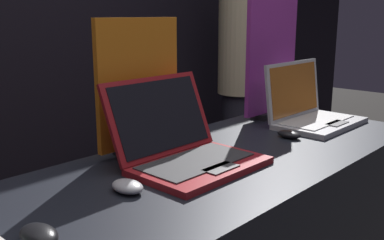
{
  "coord_description": "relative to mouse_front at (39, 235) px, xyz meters",
  "views": [
    {
      "loc": [
        -0.93,
        -0.53,
        1.35
      ],
      "look_at": [
        -0.0,
        0.33,
        1.05
      ],
      "focal_mm": 42.0,
      "sensor_mm": 36.0,
      "label": 1
    }
  ],
  "objects": [
    {
      "name": "promo_stand_middle",
      "position": [
        0.55,
        0.33,
        0.19
      ],
      "size": [
        0.33,
        0.07,
        0.44
      ],
      "color": "black",
      "rests_on": "display_counter"
    },
    {
      "name": "mouse_back",
      "position": [
        1.03,
        0.05,
        -0.0
      ],
      "size": [
        0.06,
        0.09,
        0.03
      ],
      "color": "black",
      "rests_on": "display_counter"
    },
    {
      "name": "laptop_middle",
      "position": [
        0.55,
        0.13,
        0.04
      ],
      "size": [
        0.39,
        0.36,
        0.26
      ],
      "color": "maroon",
      "rests_on": "display_counter"
    },
    {
      "name": "person_bystander",
      "position": [
        2.09,
        1.06,
        -0.04
      ],
      "size": [
        0.32,
        0.32,
        1.69
      ],
      "color": "#282833",
      "rests_on": "ground_plane"
    },
    {
      "name": "promo_stand_back",
      "position": [
        1.29,
        0.3,
        0.23
      ],
      "size": [
        0.35,
        0.07,
        0.52
      ],
      "color": "black",
      "rests_on": "display_counter"
    },
    {
      "name": "laptop_back",
      "position": [
        1.29,
        0.1,
        0.04
      ],
      "size": [
        0.4,
        0.27,
        0.25
      ],
      "color": "#B7B7BC",
      "rests_on": "display_counter"
    },
    {
      "name": "mouse_middle",
      "position": [
        0.29,
        0.08,
        -0.0
      ],
      "size": [
        0.07,
        0.1,
        0.03
      ],
      "color": "#B2B2B7",
      "rests_on": "display_counter"
    },
    {
      "name": "mouse_front",
      "position": [
        0.0,
        0.0,
        0.0
      ],
      "size": [
        0.07,
        0.1,
        0.04
      ],
      "color": "black",
      "rests_on": "display_counter"
    }
  ]
}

